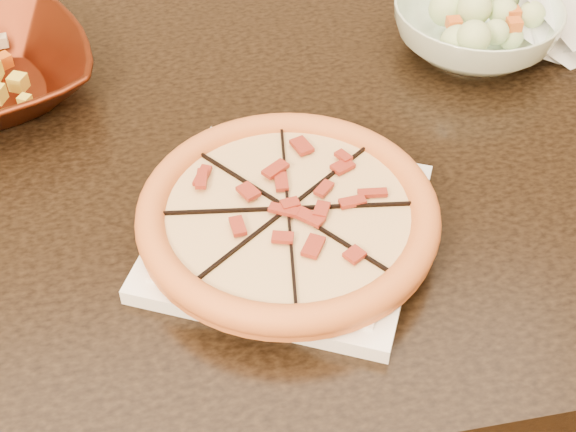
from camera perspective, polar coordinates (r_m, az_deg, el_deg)
The scene contains 5 objects.
dining_table at distance 1.03m, azimuth -6.14°, elevation -0.05°, with size 1.34×0.91×0.75m.
plate at distance 0.84m, azimuth -0.00°, elevation -0.95°, with size 0.35×0.35×0.02m.
pizza at distance 0.82m, azimuth -0.00°, elevation 0.20°, with size 0.31×0.31×0.03m.
salad_bowl at distance 1.13m, azimuth 13.19°, elevation 12.91°, with size 0.22×0.22×0.07m, color silver.
cling_film at distance 1.19m, azimuth 19.07°, elevation 12.70°, with size 0.14×0.12×0.05m, color white, non-canonical shape.
Camera 1 is at (-0.14, -0.77, 1.36)m, focal length 50.00 mm.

